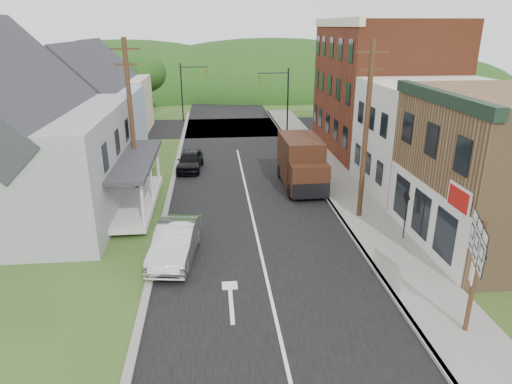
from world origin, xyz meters
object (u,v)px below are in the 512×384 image
object	(u,v)px
silver_sedan	(176,242)
warning_sign	(406,208)
dark_sedan	(190,161)
delivery_van	(302,163)
route_sign_cluster	(476,261)

from	to	relation	value
silver_sedan	warning_sign	size ratio (longest dim) A/B	1.93
dark_sedan	warning_sign	bearing A→B (deg)	-44.60
delivery_van	route_sign_cluster	xyz separation A→B (m)	(2.57, -14.86, 1.13)
silver_sedan	dark_sedan	bearing A→B (deg)	97.33
silver_sedan	dark_sedan	xyz separation A→B (m)	(0.11, 13.08, -0.09)
warning_sign	route_sign_cluster	bearing A→B (deg)	-101.46
silver_sedan	warning_sign	world-z (taller)	warning_sign
dark_sedan	route_sign_cluster	size ratio (longest dim) A/B	1.01
silver_sedan	delivery_van	distance (m)	11.33
dark_sedan	delivery_van	world-z (taller)	delivery_van
silver_sedan	delivery_van	bearing A→B (deg)	58.42
dark_sedan	warning_sign	world-z (taller)	warning_sign
dark_sedan	delivery_van	size ratio (longest dim) A/B	0.72
delivery_van	warning_sign	size ratio (longest dim) A/B	2.29
silver_sedan	dark_sedan	size ratio (longest dim) A/B	1.17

